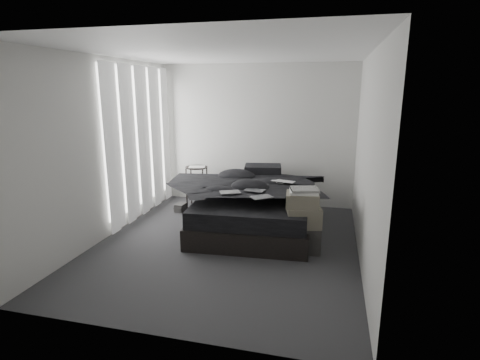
% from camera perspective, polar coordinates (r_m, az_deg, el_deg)
% --- Properties ---
extents(floor, '(3.60, 4.20, 0.01)m').
position_cam_1_polar(floor, '(5.39, -2.07, -9.74)').
color(floor, '#302F32').
rests_on(floor, ground).
extents(ceiling, '(3.60, 4.20, 0.01)m').
position_cam_1_polar(ceiling, '(4.97, -2.34, 18.94)').
color(ceiling, white).
rests_on(ceiling, ground).
extents(wall_back, '(3.60, 0.01, 2.60)m').
position_cam_1_polar(wall_back, '(7.04, 2.55, 6.80)').
color(wall_back, beige).
rests_on(wall_back, ground).
extents(wall_front, '(3.60, 0.01, 2.60)m').
position_cam_1_polar(wall_front, '(3.10, -12.94, -2.47)').
color(wall_front, beige).
rests_on(wall_front, ground).
extents(wall_left, '(0.01, 4.20, 2.60)m').
position_cam_1_polar(wall_left, '(5.78, -19.68, 4.49)').
color(wall_left, beige).
rests_on(wall_left, ground).
extents(wall_right, '(0.01, 4.20, 2.60)m').
position_cam_1_polar(wall_right, '(4.85, 18.75, 2.93)').
color(wall_right, beige).
rests_on(wall_right, ground).
extents(window_left, '(0.02, 2.00, 2.30)m').
position_cam_1_polar(window_left, '(6.52, -15.24, 6.22)').
color(window_left, white).
rests_on(window_left, wall_left).
extents(curtain_left, '(0.06, 2.12, 2.48)m').
position_cam_1_polar(curtain_left, '(6.51, -14.81, 5.61)').
color(curtain_left, white).
rests_on(curtain_left, wall_left).
extents(bed, '(1.83, 2.34, 0.30)m').
position_cam_1_polar(bed, '(5.98, 2.24, -5.79)').
color(bed, black).
rests_on(bed, floor).
extents(mattress, '(1.77, 2.27, 0.24)m').
position_cam_1_polar(mattress, '(5.89, 2.26, -3.29)').
color(mattress, black).
rests_on(mattress, bed).
extents(duvet, '(1.77, 2.02, 0.26)m').
position_cam_1_polar(duvet, '(5.77, 2.21, -1.07)').
color(duvet, black).
rests_on(duvet, mattress).
extents(pillow_lower, '(0.70, 0.50, 0.15)m').
position_cam_1_polar(pillow_lower, '(6.68, 2.87, 0.50)').
color(pillow_lower, black).
rests_on(pillow_lower, mattress).
extents(pillow_upper, '(0.69, 0.53, 0.14)m').
position_cam_1_polar(pillow_upper, '(6.62, 3.51, 1.66)').
color(pillow_upper, black).
rests_on(pillow_upper, pillow_lower).
extents(laptop, '(0.41, 0.31, 0.03)m').
position_cam_1_polar(laptop, '(5.80, 6.42, 0.40)').
color(laptop, silver).
rests_on(laptop, duvet).
extents(comic_a, '(0.34, 0.29, 0.01)m').
position_cam_1_polar(comic_a, '(5.26, -1.56, -1.00)').
color(comic_a, black).
rests_on(comic_a, duvet).
extents(comic_b, '(0.31, 0.22, 0.01)m').
position_cam_1_polar(comic_b, '(5.36, 2.22, -0.66)').
color(comic_b, black).
rests_on(comic_b, duvet).
extents(comic_c, '(0.34, 0.32, 0.01)m').
position_cam_1_polar(comic_c, '(5.03, 3.29, -1.57)').
color(comic_c, black).
rests_on(comic_c, duvet).
extents(side_stand, '(0.44, 0.44, 0.75)m').
position_cam_1_polar(side_stand, '(6.99, -6.57, -1.06)').
color(side_stand, black).
rests_on(side_stand, floor).
extents(papers, '(0.33, 0.28, 0.01)m').
position_cam_1_polar(papers, '(6.89, -6.60, 1.98)').
color(papers, white).
rests_on(papers, side_stand).
extents(floor_books, '(0.18, 0.24, 0.15)m').
position_cam_1_polar(floor_books, '(6.83, -9.04, -4.09)').
color(floor_books, black).
rests_on(floor_books, floor).
extents(box_lower, '(0.53, 0.44, 0.35)m').
position_cam_1_polar(box_lower, '(5.21, 9.38, -8.70)').
color(box_lower, black).
rests_on(box_lower, floor).
extents(box_mid, '(0.51, 0.44, 0.27)m').
position_cam_1_polar(box_mid, '(5.09, 9.64, -5.50)').
color(box_mid, '#615B4C').
rests_on(box_mid, box_lower).
extents(box_upper, '(0.46, 0.38, 0.19)m').
position_cam_1_polar(box_upper, '(5.03, 9.50, -3.00)').
color(box_upper, '#615B4C').
rests_on(box_upper, box_mid).
extents(art_book_white, '(0.40, 0.34, 0.04)m').
position_cam_1_polar(art_book_white, '(5.00, 9.67, -1.77)').
color(art_book_white, silver).
rests_on(art_book_white, box_upper).
extents(art_book_snake, '(0.41, 0.36, 0.03)m').
position_cam_1_polar(art_book_snake, '(4.98, 9.81, -1.42)').
color(art_book_snake, silver).
rests_on(art_book_snake, art_book_white).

